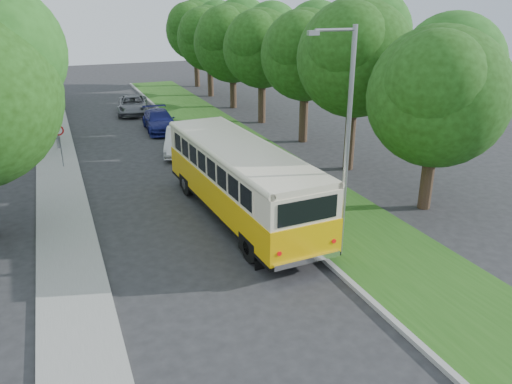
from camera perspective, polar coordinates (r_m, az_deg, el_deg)
name	(u,v)px	position (r m, az deg, el deg)	size (l,w,h in m)	color
ground	(206,247)	(18.94, -5.75, -6.33)	(120.00, 120.00, 0.00)	#262628
curb	(247,189)	(24.30, -1.07, 0.35)	(0.20, 70.00, 0.15)	gray
grass_verge	(290,183)	(25.19, 3.91, 1.05)	(4.50, 70.00, 0.13)	#225115
sidewalk	(64,216)	(22.88, -21.10, -2.56)	(2.20, 70.00, 0.12)	gray
treeline	(169,44)	(35.15, -9.92, 16.33)	(24.27, 41.91, 9.46)	#332319
lamppost_near	(345,140)	(16.84, 10.16, 5.89)	(1.71, 0.16, 8.00)	gray
lamppost_far	(47,83)	(32.50, -22.73, 11.45)	(1.71, 0.16, 7.50)	gray
warning_sign	(60,138)	(29.01, -21.54, 5.72)	(0.56, 0.10, 2.50)	gray
vintage_bus	(240,182)	(20.68, -1.81, 1.12)	(2.82, 10.95, 3.25)	#F6B707
car_silver	(191,147)	(29.09, -7.45, 5.10)	(1.77, 4.39, 1.50)	silver
car_white	(180,141)	(30.51, -8.66, 5.81)	(1.59, 4.57, 1.51)	silver
car_blue	(159,121)	(36.10, -10.98, 7.99)	(2.01, 4.94, 1.43)	navy
car_grey	(133,105)	(42.27, -13.91, 9.64)	(2.33, 5.05, 1.40)	slate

